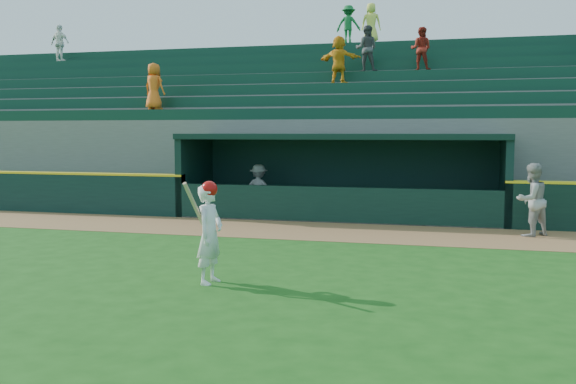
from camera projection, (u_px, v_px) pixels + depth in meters
The scene contains 7 objects.
ground at pixel (265, 272), 11.53m from camera, with size 120.00×120.00×0.00m, color #194C13.
warning_track at pixel (321, 231), 16.25m from camera, with size 40.00×3.00×0.01m, color olive.
dugout_player_front at pixel (532, 200), 15.38m from camera, with size 0.86×0.67×1.77m, color #9D9D98.
dugout_player_inside at pixel (259, 189), 19.71m from camera, with size 0.98×0.56×1.52m, color #A5A59F.
dugout at pixel (343, 171), 19.11m from camera, with size 9.40×2.80×2.46m.
stands at pixel (365, 135), 23.41m from camera, with size 34.50×6.26×7.50m.
batter_at_plate at pixel (210, 232), 10.60m from camera, with size 0.51×0.80×1.72m.
Camera 1 is at (3.30, -10.87, 2.51)m, focal length 40.00 mm.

